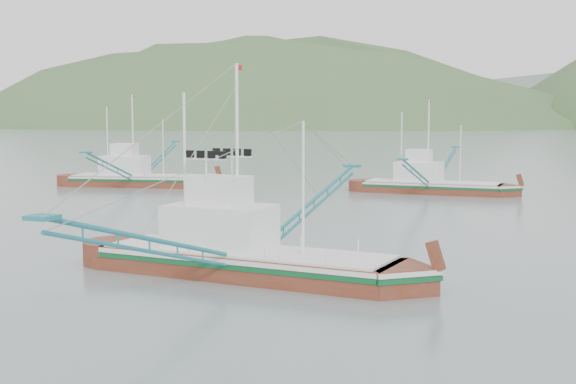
% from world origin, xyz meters
% --- Properties ---
extents(ground, '(1200.00, 1200.00, 0.00)m').
position_xyz_m(ground, '(0.00, 0.00, 0.00)').
color(ground, slate).
rests_on(ground, ground).
extents(main_boat, '(15.20, 27.29, 11.04)m').
position_xyz_m(main_boat, '(1.57, -2.95, 1.58)').
color(main_boat, '#5D2413').
rests_on(main_boat, ground).
extents(bg_boat_left, '(14.70, 25.31, 10.42)m').
position_xyz_m(bg_boat_left, '(-29.89, 33.55, 1.90)').
color(bg_boat_left, '#5D2413').
rests_on(bg_boat_left, ground).
extents(bg_boat_far, '(13.38, 24.05, 9.73)m').
position_xyz_m(bg_boat_far, '(0.26, 39.26, 1.33)').
color(bg_boat_far, '#5D2413').
rests_on(bg_boat_far, ground).
extents(headland_left, '(448.00, 308.00, 210.00)m').
position_xyz_m(headland_left, '(-180.00, 360.00, 0.00)').
color(headland_left, '#3B5B2F').
rests_on(headland_left, ground).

